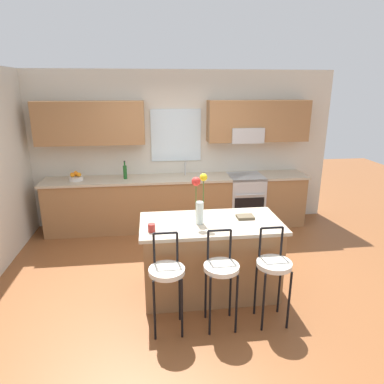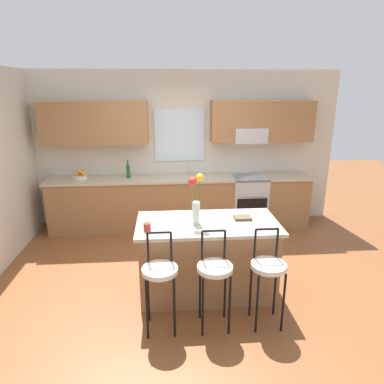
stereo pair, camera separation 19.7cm
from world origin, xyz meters
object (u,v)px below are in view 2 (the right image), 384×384
Objects in this scene: oven_range at (248,201)px; fruit_bowl_oranges at (80,176)px; bottle_olive_oil at (128,171)px; kitchen_island at (207,257)px; flower_vase at (196,199)px; cookbook at (243,218)px; mug_ceramic at (147,227)px; bar_stool_middle at (215,272)px; bar_stool_far at (268,270)px; bar_stool_near at (160,274)px.

oven_range is 3.83× the size of fruit_bowl_oranges.
fruit_bowl_oranges is 0.78× the size of bottle_olive_oil.
bottle_olive_oil reaches higher than kitchen_island.
bottle_olive_oil reaches higher than fruit_bowl_oranges.
oven_range is at bearing 61.51° from flower_vase.
flower_vase is 2.94× the size of cookbook.
mug_ceramic is 2.60m from fruit_bowl_oranges.
kitchen_island is at bearing -171.04° from cookbook.
bar_stool_middle is 11.58× the size of mug_ceramic.
oven_range is 0.88× the size of bar_stool_far.
bar_stool_far reaches higher than oven_range.
fruit_bowl_oranges is (-1.92, 2.71, 0.34)m from bar_stool_middle.
bar_stool_middle is 0.87m from cookbook.
cookbook is at bearing -52.64° from bottle_olive_oil.
cookbook is at bearing 35.45° from bar_stool_near.
mug_ceramic is 0.38× the size of fruit_bowl_oranges.
bar_stool_near is (-1.54, -2.68, 0.18)m from oven_range.
flower_vase is at bearing -118.49° from oven_range.
bar_stool_far is (1.10, 0.00, 0.00)m from bar_stool_near.
bottle_olive_oil reaches higher than bar_stool_far.
bar_stool_near and bar_stool_far have the same top height.
fruit_bowl_oranges is (-1.92, 2.09, 0.51)m from kitchen_island.
cookbook is at bearing 9.52° from flower_vase.
kitchen_island is 1.57× the size of bar_stool_far.
bar_stool_near is 0.93m from flower_vase.
bar_stool_near is at bearing 180.00° from bar_stool_far.
bar_stool_middle is 2.95m from bottle_olive_oil.
bottle_olive_oil is (-2.10, 0.02, 0.58)m from oven_range.
oven_range is 2.85m from mug_ceramic.
bar_stool_near is at bearing -144.55° from cookbook.
fruit_bowl_oranges is (-2.47, 2.71, 0.34)m from bar_stool_far.
oven_range is at bearing 69.77° from bar_stool_middle.
fruit_bowl_oranges is (-1.24, 2.28, 0.01)m from mug_ceramic.
mug_ceramic is at bearing 107.42° from bar_stool_near.
flower_vase is 1.91× the size of bottle_olive_oil.
fruit_bowl_oranges is at bearing 139.33° from cookbook.
bar_stool_near reaches higher than oven_range.
flower_vase is at bearing 103.32° from bar_stool_middle.
bar_stool_far is 3.38× the size of bottle_olive_oil.
bar_stool_near reaches higher than mug_ceramic.
oven_range is 4.60× the size of cookbook.
bar_stool_middle reaches higher than mug_ceramic.
oven_range is at bearing -0.67° from bottle_olive_oil.
bar_stool_near is 1.24m from cookbook.
bar_stool_far is (-0.44, -2.68, 0.18)m from oven_range.
fruit_bowl_oranges is 0.81m from bottle_olive_oil.
flower_vase is at bearing 17.35° from mug_ceramic.
fruit_bowl_oranges reaches higher than cookbook.
bar_stool_middle is 1.00× the size of bar_stool_far.
oven_range is at bearing 60.16° from bar_stool_near.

